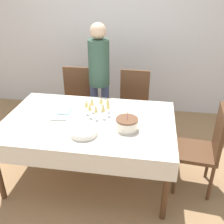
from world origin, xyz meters
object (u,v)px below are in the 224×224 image
(dining_chair_far_left, at_px, (77,99))
(dining_chair_right_end, at_px, (205,146))
(birthday_cake, at_px, (127,124))
(gift_bag, at_px, (6,141))
(dining_chair_far_right, at_px, (133,103))
(person_standing, at_px, (99,72))
(champagne_tray, at_px, (98,109))
(plate_stack_main, at_px, (83,132))

(dining_chair_far_left, relative_size, dining_chair_right_end, 1.00)
(dining_chair_right_end, height_order, birthday_cake, dining_chair_right_end)
(birthday_cake, distance_m, gift_bag, 1.80)
(dining_chair_far_right, bearing_deg, person_standing, 175.71)
(champagne_tray, bearing_deg, dining_chair_right_end, -6.05)
(person_standing, xyz_separation_m, gift_bag, (-1.14, -0.67, -0.80))
(dining_chair_far_left, xyz_separation_m, gift_bag, (-0.81, -0.63, -0.38))
(dining_chair_right_end, bearing_deg, champagne_tray, 173.95)
(dining_chair_far_left, bearing_deg, birthday_cake, -51.08)
(plate_stack_main, relative_size, person_standing, 0.17)
(dining_chair_far_left, height_order, champagne_tray, dining_chair_far_left)
(gift_bag, bearing_deg, dining_chair_right_end, -6.50)
(champagne_tray, bearing_deg, dining_chair_far_right, 67.80)
(birthday_cake, distance_m, plate_stack_main, 0.44)
(gift_bag, bearing_deg, person_standing, 30.35)
(dining_chair_far_right, relative_size, birthday_cake, 4.45)
(gift_bag, bearing_deg, dining_chair_far_left, 37.93)
(birthday_cake, bearing_deg, dining_chair_right_end, 7.85)
(champagne_tray, distance_m, gift_bag, 1.47)
(dining_chair_far_left, height_order, gift_bag, dining_chair_far_left)
(dining_chair_far_left, distance_m, birthday_cake, 1.34)
(dining_chair_far_right, xyz_separation_m, gift_bag, (-1.62, -0.63, -0.38))
(gift_bag, bearing_deg, dining_chair_far_right, 21.32)
(dining_chair_far_right, height_order, dining_chair_right_end, same)
(dining_chair_right_end, xyz_separation_m, person_standing, (-1.30, 0.95, 0.41))
(person_standing, bearing_deg, dining_chair_right_end, -36.06)
(champagne_tray, height_order, gift_bag, champagne_tray)
(dining_chair_far_right, xyz_separation_m, birthday_cake, (0.02, -1.02, 0.26))
(plate_stack_main, bearing_deg, birthday_cake, 22.21)
(plate_stack_main, height_order, person_standing, person_standing)
(dining_chair_far_right, xyz_separation_m, plate_stack_main, (-0.39, -1.19, 0.22))
(dining_chair_far_right, height_order, plate_stack_main, dining_chair_far_right)
(birthday_cake, relative_size, gift_bag, 0.68)
(champagne_tray, bearing_deg, birthday_cake, -34.44)
(dining_chair_right_end, height_order, gift_bag, dining_chair_right_end)
(dining_chair_far_left, height_order, plate_stack_main, dining_chair_far_left)
(plate_stack_main, height_order, gift_bag, plate_stack_main)
(dining_chair_right_end, xyz_separation_m, plate_stack_main, (-1.21, -0.28, 0.22))
(dining_chair_right_end, bearing_deg, birthday_cake, -172.15)
(dining_chair_far_right, distance_m, plate_stack_main, 1.27)
(person_standing, bearing_deg, dining_chair_far_right, -4.29)
(dining_chair_far_left, distance_m, gift_bag, 1.10)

